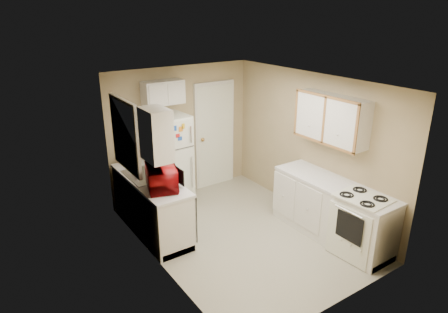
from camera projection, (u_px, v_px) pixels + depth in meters
floor at (242, 234)px, 6.28m from camera, size 3.80×3.80×0.00m
ceiling at (245, 81)px, 5.43m from camera, size 3.80×3.80×0.00m
wall_left at (156, 186)px, 5.12m from camera, size 3.80×3.80×0.00m
wall_right at (311, 146)px, 6.59m from camera, size 3.80×3.80×0.00m
wall_back at (181, 132)px, 7.33m from camera, size 2.80×2.80×0.00m
wall_front at (346, 216)px, 4.38m from camera, size 2.80×2.80×0.00m
left_counter at (152, 205)px, 6.24m from camera, size 0.60×1.80×0.90m
dishwasher at (186, 213)px, 5.91m from camera, size 0.03×0.58×0.72m
sink at (146, 178)px, 6.21m from camera, size 0.54×0.74×0.16m
microwave at (162, 179)px, 5.70m from camera, size 0.67×0.50×0.40m
soap_bottle at (129, 159)px, 6.60m from camera, size 0.13×0.13×0.22m
window_blinds at (126, 135)px, 5.82m from camera, size 0.10×0.98×1.08m
upper_cabinet_left at (156, 135)px, 5.16m from camera, size 0.30×0.45×0.70m
refrigerator at (168, 161)px, 6.98m from camera, size 0.71×0.69×1.65m
cabinet_over_fridge at (163, 92)px, 6.72m from camera, size 0.70×0.30×0.40m
interior_door at (215, 135)px, 7.73m from camera, size 0.86×0.06×2.08m
right_counter at (331, 210)px, 6.07m from camera, size 0.60×2.00×0.90m
stove at (359, 229)px, 5.63m from camera, size 0.59×0.71×0.82m
upper_cabinet_right at (331, 119)px, 5.91m from camera, size 0.30×1.20×0.70m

